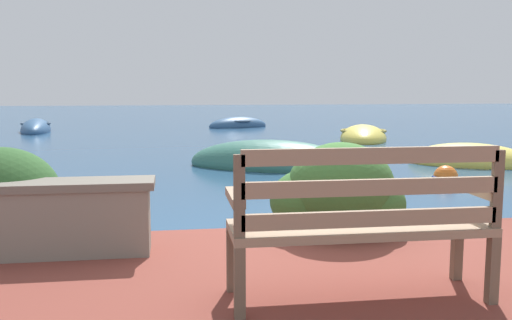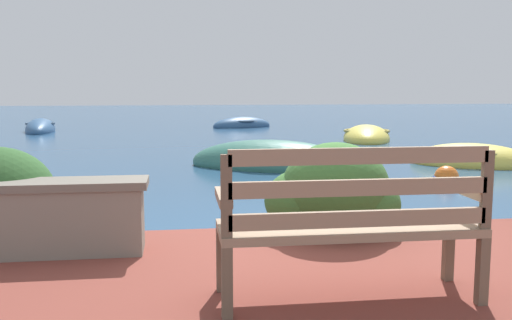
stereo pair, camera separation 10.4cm
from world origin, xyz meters
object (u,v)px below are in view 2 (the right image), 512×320
rowboat_mid (272,163)px  rowboat_far (366,138)px  mooring_buoy (446,178)px  park_bench (351,220)px  rowboat_nearest (472,161)px  rowboat_distant (242,126)px  rowboat_outer (40,129)px

rowboat_mid → rowboat_far: 5.95m
rowboat_far → mooring_buoy: 6.85m
park_bench → rowboat_far: (4.11, 11.90, -0.64)m
rowboat_nearest → rowboat_distant: size_ratio=1.05×
rowboat_far → mooring_buoy: bearing=9.1°
rowboat_far → mooring_buoy: size_ratio=7.05×
rowboat_distant → rowboat_far: bearing=-82.7°
rowboat_nearest → rowboat_outer: (-9.99, 9.47, -0.00)m
rowboat_nearest → rowboat_distant: bearing=137.6°
rowboat_outer → rowboat_distant: rowboat_outer is taller
rowboat_mid → rowboat_outer: bearing=148.9°
rowboat_distant → mooring_buoy: size_ratio=5.90×
park_bench → rowboat_nearest: park_bench is taller
rowboat_nearest → rowboat_mid: 3.80m
rowboat_nearest → mooring_buoy: size_ratio=6.22×
rowboat_nearest → mooring_buoy: rowboat_nearest is taller
rowboat_nearest → rowboat_outer: size_ratio=0.83×
rowboat_nearest → mooring_buoy: bearing=-97.3°
rowboat_mid → rowboat_far: size_ratio=1.15×
rowboat_mid → park_bench: bearing=-70.3°
rowboat_mid → rowboat_distant: 10.28m
rowboat_nearest → rowboat_distant: 10.90m
rowboat_distant → mooring_buoy: (1.85, -12.18, 0.01)m
park_bench → rowboat_mid: bearing=78.0°
mooring_buoy → rowboat_far: bearing=81.7°
park_bench → rowboat_far: 12.61m
rowboat_outer → mooring_buoy: (8.63, -11.24, 0.00)m
rowboat_mid → rowboat_far: bearing=80.2°
park_bench → rowboat_outer: 17.28m
rowboat_mid → rowboat_distant: bearing=112.1°
park_bench → rowboat_outer: bearing=102.2°
rowboat_mid → mooring_buoy: bearing=-12.9°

